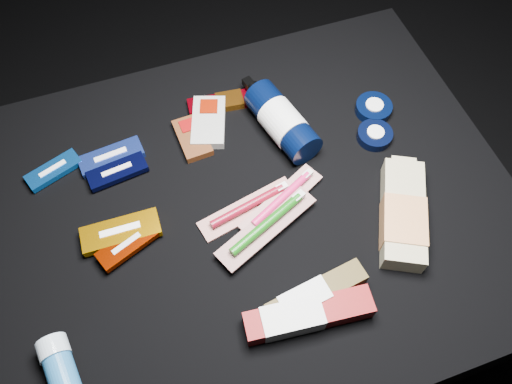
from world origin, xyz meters
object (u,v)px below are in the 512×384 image
object	(u,v)px
lotion_bottle	(282,121)
deodorant_stick	(61,373)
toothpaste_carton_red	(303,316)
bodywash_bottle	(403,215)

from	to	relation	value
lotion_bottle	deodorant_stick	xyz separation A→B (m)	(-0.48, -0.33, -0.01)
lotion_bottle	deodorant_stick	distance (m)	0.58
toothpaste_carton_red	deodorant_stick	bearing A→B (deg)	-179.88
bodywash_bottle	deodorant_stick	bearing A→B (deg)	-146.57
bodywash_bottle	toothpaste_carton_red	size ratio (longest dim) A/B	1.03
bodywash_bottle	deodorant_stick	size ratio (longest dim) A/B	1.81
lotion_bottle	bodywash_bottle	world-z (taller)	lotion_bottle
deodorant_stick	toothpaste_carton_red	bearing A→B (deg)	-14.83
lotion_bottle	bodywash_bottle	size ratio (longest dim) A/B	1.04
deodorant_stick	toothpaste_carton_red	xyz separation A→B (m)	(0.38, -0.04, -0.00)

